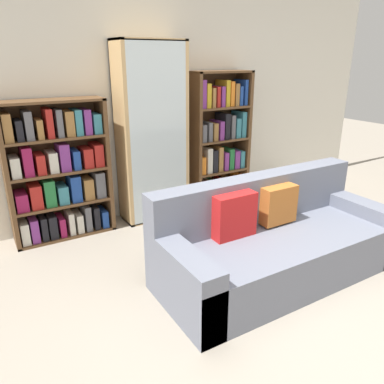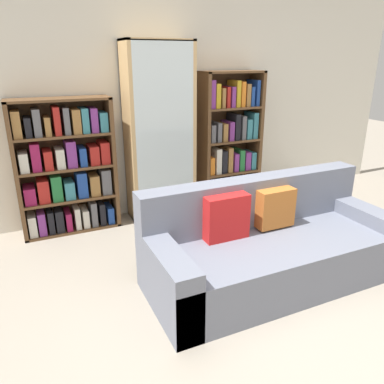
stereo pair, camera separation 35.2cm
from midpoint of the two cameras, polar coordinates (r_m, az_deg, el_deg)
name	(u,v)px [view 2 (the right image)]	position (r m, az deg, el deg)	size (l,w,h in m)	color
ground_plane	(309,337)	(2.82, 21.02, -20.04)	(16.00, 16.00, 0.00)	gray
wall_back	(165,95)	(4.38, -1.75, 14.60)	(6.54, 0.06, 2.70)	silver
couch	(270,247)	(3.19, 14.92, -8.25)	(2.06, 0.84, 0.81)	slate
bookshelf_left	(66,169)	(3.99, -16.23, 3.30)	(0.98, 0.32, 1.38)	brown
display_cabinet	(159,133)	(4.17, -2.57, 8.88)	(0.73, 0.36, 1.93)	tan
bookshelf_right	(229,143)	(4.63, 7.90, 7.45)	(0.76, 0.32, 1.61)	brown
wine_bottle	(213,215)	(4.03, 5.75, -3.56)	(0.09, 0.09, 0.38)	#192333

